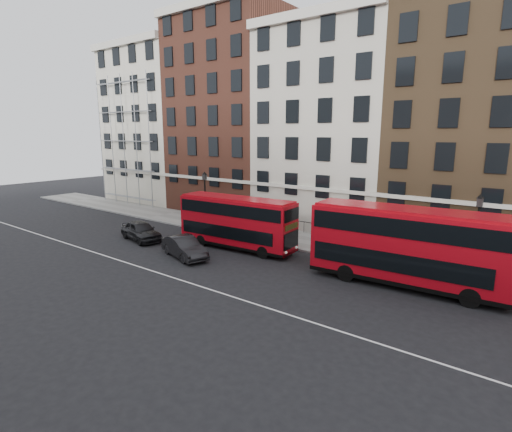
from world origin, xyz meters
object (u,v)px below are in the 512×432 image
Objects in this scene: bus_b at (236,221)px; car_front at (184,247)px; bus_c at (406,245)px; car_rear at (141,231)px.

bus_b reaches higher than car_front.
car_rear is (-21.16, -3.05, -1.71)m from bus_c.
bus_b is at bearing -4.13° from car_front.
bus_b is 4.62m from car_front.
bus_b is 13.08m from bus_c.
car_front is (-14.63, -4.11, -1.76)m from bus_c.
car_front is at bearing -87.22° from car_rear.
bus_b reaches higher than car_rear.
car_front is at bearing -167.95° from bus_c.
bus_c reaches higher than bus_b.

